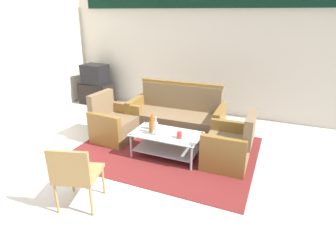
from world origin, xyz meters
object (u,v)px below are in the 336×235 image
object	(u,v)px
bottle_orange	(152,123)
bottle_clear	(156,128)
armchair_right	(229,147)
television	(95,74)
bottle_brown	(151,126)
tv_stand	(97,93)
wicker_chair	(75,172)
cup	(179,135)
couch	(176,118)
armchair_left	(114,124)
coffee_table	(166,141)

from	to	relation	value
bottle_orange	bottle_clear	bearing A→B (deg)	-50.13
armchair_right	television	size ratio (longest dim) A/B	1.36
armchair_right	bottle_clear	xyz separation A→B (m)	(-1.11, -0.26, 0.24)
bottle_brown	tv_stand	bearing A→B (deg)	142.48
bottle_brown	wicker_chair	bearing A→B (deg)	-98.22
bottle_clear	armchair_right	bearing A→B (deg)	12.97
bottle_clear	cup	world-z (taller)	bottle_clear
couch	armchair_right	bearing A→B (deg)	144.81
armchair_left	cup	xyz separation A→B (m)	(1.40, -0.33, 0.17)
bottle_clear	wicker_chair	bearing A→B (deg)	-102.96
armchair_left	bottle_orange	xyz separation A→B (m)	(0.87, -0.18, 0.22)
coffee_table	cup	size ratio (longest dim) A/B	11.00
wicker_chair	bottle_brown	bearing A→B (deg)	65.13
armchair_right	bottle_brown	distance (m)	1.26
armchair_left	tv_stand	world-z (taller)	armchair_left
coffee_table	bottle_orange	size ratio (longest dim) A/B	4.10
couch	tv_stand	bearing A→B (deg)	-22.09
coffee_table	bottle_clear	size ratio (longest dim) A/B	3.62
armchair_left	tv_stand	xyz separation A→B (m)	(-1.60, 1.63, -0.03)
television	tv_stand	bearing A→B (deg)	90.00
coffee_table	television	xyz separation A→B (m)	(-2.76, 1.88, 0.49)
couch	wicker_chair	distance (m)	2.52
armchair_left	coffee_table	size ratio (longest dim) A/B	0.77
coffee_table	television	distance (m)	3.38
armchair_left	cup	size ratio (longest dim) A/B	8.50
armchair_left	wicker_chair	distance (m)	1.96
coffee_table	couch	bearing A→B (deg)	101.60
tv_stand	wicker_chair	distance (m)	4.15
armchair_left	cup	world-z (taller)	armchair_left
armchair_right	coffee_table	xyz separation A→B (m)	(-0.98, -0.15, -0.02)
television	coffee_table	bearing A→B (deg)	149.33
bottle_clear	wicker_chair	xyz separation A→B (m)	(-0.34, -1.47, -0.03)
television	wicker_chair	size ratio (longest dim) A/B	0.75
bottle_clear	television	xyz separation A→B (m)	(-2.62, 1.99, 0.23)
couch	tv_stand	world-z (taller)	couch
bottle_clear	tv_stand	bearing A→B (deg)	142.84
bottle_brown	wicker_chair	distance (m)	1.55
television	wicker_chair	world-z (taller)	television
bottle_brown	armchair_right	bearing A→B (deg)	8.89
armchair_left	cup	distance (m)	1.45
coffee_table	bottle_clear	xyz separation A→B (m)	(-0.13, -0.11, 0.25)
bottle_clear	coffee_table	bearing A→B (deg)	39.24
armchair_right	coffee_table	size ratio (longest dim) A/B	0.77
armchair_left	tv_stand	bearing A→B (deg)	-131.61
armchair_left	coffee_table	bearing A→B (deg)	81.83
bottle_brown	cup	xyz separation A→B (m)	(0.50, -0.03, -0.05)
coffee_table	television	size ratio (longest dim) A/B	1.75
armchair_left	armchair_right	world-z (taller)	same
armchair_right	wicker_chair	size ratio (longest dim) A/B	1.01
armchair_left	bottle_brown	world-z (taller)	armchair_left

